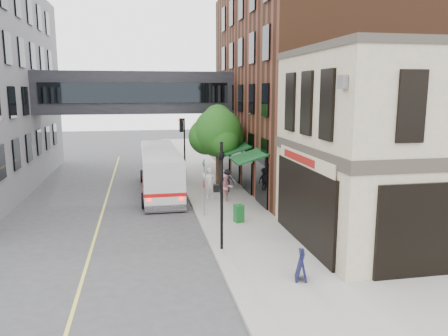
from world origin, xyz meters
name	(u,v)px	position (x,y,z in m)	size (l,w,h in m)	color
ground	(221,272)	(0.00, 0.00, 0.00)	(120.00, 120.00, 0.00)	#38383A
sidewalk_main	(213,187)	(2.00, 14.00, 0.07)	(4.00, 60.00, 0.15)	gray
corner_building	(414,147)	(8.97, 2.00, 4.21)	(10.19, 8.12, 8.45)	tan
brick_building	(319,86)	(9.98, 15.00, 6.99)	(13.76, 18.00, 14.00)	#482716
skyway_bridge	(136,93)	(-3.00, 18.00, 6.50)	(14.00, 3.18, 3.00)	black
traffic_signal_near	(221,182)	(0.37, 2.00, 2.98)	(0.44, 0.22, 4.60)	black
traffic_signal_far	(182,136)	(0.26, 17.00, 3.34)	(0.53, 0.28, 4.50)	black
street_sign_pole	(204,182)	(0.39, 7.00, 1.93)	(0.08, 0.75, 3.00)	gray
street_tree	(217,133)	(2.19, 13.22, 3.91)	(3.80, 3.20, 5.60)	#382619
lane_marking	(104,208)	(-5.00, 10.00, 0.01)	(0.12, 40.00, 0.01)	#D8CC4C
bus	(160,169)	(-1.59, 13.43, 1.59)	(2.61, 10.58, 2.84)	silver
pedestrian_a	(210,183)	(1.29, 10.64, 1.09)	(0.69, 0.45, 1.89)	silver
pedestrian_b	(226,188)	(2.13, 9.79, 0.95)	(0.78, 0.61, 1.60)	pink
pedestrian_c	(227,181)	(2.66, 12.07, 0.90)	(0.97, 0.56, 1.50)	black
newspaper_box	(239,213)	(1.93, 5.53, 0.59)	(0.44, 0.39, 0.88)	#145921
sandwich_board	(301,265)	(2.56, -1.50, 0.68)	(0.38, 0.59, 1.06)	black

